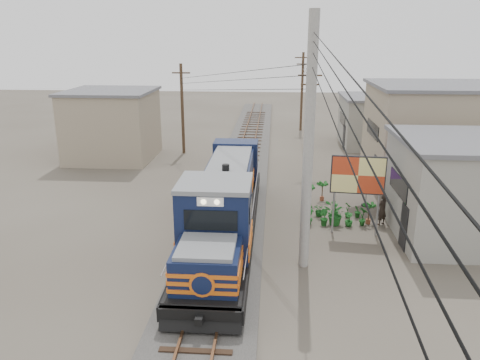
# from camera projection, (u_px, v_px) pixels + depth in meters

# --- Properties ---
(ground) EXTENTS (120.00, 120.00, 0.00)m
(ground) POSITION_uv_depth(u_px,v_px,m) (221.00, 257.00, 20.05)
(ground) COLOR #473F35
(ground) RESTS_ON ground
(ballast) EXTENTS (3.60, 70.00, 0.16)m
(ballast) POSITION_uv_depth(u_px,v_px,m) (238.00, 184.00, 29.55)
(ballast) COLOR #595651
(ballast) RESTS_ON ground
(track) EXTENTS (1.15, 70.00, 0.12)m
(track) POSITION_uv_depth(u_px,v_px,m) (238.00, 181.00, 29.49)
(track) COLOR #51331E
(track) RESTS_ON ground
(locomotive) EXTENTS (2.78, 15.10, 3.74)m
(locomotive) POSITION_uv_depth(u_px,v_px,m) (225.00, 205.00, 21.37)
(locomotive) COLOR black
(locomotive) RESTS_ON ground
(utility_pole_main) EXTENTS (0.40, 0.40, 10.00)m
(utility_pole_main) POSITION_uv_depth(u_px,v_px,m) (308.00, 147.00, 17.84)
(utility_pole_main) COLOR #9E9B93
(utility_pole_main) RESTS_ON ground
(wooden_pole_mid) EXTENTS (1.60, 0.24, 7.00)m
(wooden_pole_mid) POSITION_uv_depth(u_px,v_px,m) (308.00, 117.00, 31.97)
(wooden_pole_mid) COLOR #4C3826
(wooden_pole_mid) RESTS_ON ground
(wooden_pole_far) EXTENTS (1.60, 0.24, 7.50)m
(wooden_pole_far) POSITION_uv_depth(u_px,v_px,m) (302.00, 90.00, 45.19)
(wooden_pole_far) COLOR #4C3826
(wooden_pole_far) RESTS_ON ground
(wooden_pole_left) EXTENTS (1.60, 0.24, 7.00)m
(wooden_pole_left) POSITION_uv_depth(u_px,v_px,m) (182.00, 107.00, 36.44)
(wooden_pole_left) COLOR #4C3826
(wooden_pole_left) RESTS_ON ground
(power_lines) EXTENTS (9.65, 19.00, 3.30)m
(power_lines) POSITION_uv_depth(u_px,v_px,m) (234.00, 64.00, 25.89)
(power_lines) COLOR black
(power_lines) RESTS_ON ground
(shophouse_front) EXTENTS (7.35, 6.30, 4.70)m
(shophouse_front) POSITION_uv_depth(u_px,v_px,m) (477.00, 189.00, 21.40)
(shophouse_front) COLOR gray
(shophouse_front) RESTS_ON ground
(shophouse_mid) EXTENTS (8.40, 7.35, 6.20)m
(shophouse_mid) POSITION_uv_depth(u_px,v_px,m) (437.00, 133.00, 29.67)
(shophouse_mid) COLOR gray
(shophouse_mid) RESTS_ON ground
(shophouse_back) EXTENTS (6.30, 6.30, 4.20)m
(shophouse_back) POSITION_uv_depth(u_px,v_px,m) (378.00, 121.00, 39.59)
(shophouse_back) COLOR gray
(shophouse_back) RESTS_ON ground
(shophouse_left) EXTENTS (6.30, 6.30, 5.20)m
(shophouse_left) POSITION_uv_depth(u_px,v_px,m) (112.00, 125.00, 35.20)
(shophouse_left) COLOR gray
(shophouse_left) RESTS_ON ground
(billboard) EXTENTS (2.48, 0.36, 3.84)m
(billboard) POSITION_uv_depth(u_px,v_px,m) (358.00, 177.00, 21.51)
(billboard) COLOR #99999E
(billboard) RESTS_ON ground
(market_umbrella) EXTENTS (2.73, 2.73, 2.49)m
(market_umbrella) POSITION_uv_depth(u_px,v_px,m) (368.00, 168.00, 25.32)
(market_umbrella) COLOR black
(market_umbrella) RESTS_ON ground
(vendor) EXTENTS (0.70, 0.66, 1.61)m
(vendor) POSITION_uv_depth(u_px,v_px,m) (382.00, 210.00, 23.20)
(vendor) COLOR black
(vendor) RESTS_ON ground
(plant_nursery) EXTENTS (3.28, 1.97, 1.14)m
(plant_nursery) POSITION_uv_depth(u_px,v_px,m) (332.00, 213.00, 23.54)
(plant_nursery) COLOR #1A5B1D
(plant_nursery) RESTS_ON ground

